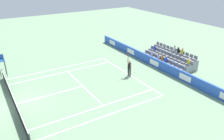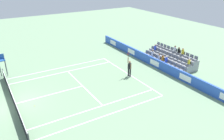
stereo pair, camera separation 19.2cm
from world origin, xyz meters
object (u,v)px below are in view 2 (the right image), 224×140
at_px(loose_tennis_ball, 35,106).
at_px(tennis_net, 13,99).
at_px(tennis_player, 129,68).
at_px(umpire_chair, 2,62).

bearing_deg(loose_tennis_ball, tennis_net, 48.87).
bearing_deg(tennis_net, loose_tennis_ball, -131.13).
relative_size(tennis_player, umpire_chair, 1.22).
relative_size(tennis_player, loose_tennis_ball, 41.97).
relative_size(tennis_net, tennis_player, 4.19).
bearing_deg(umpire_chair, tennis_net, 178.91).
distance_m(tennis_player, umpire_chair, 13.62).
bearing_deg(tennis_net, tennis_player, -92.68).
bearing_deg(umpire_chair, loose_tennis_ball, -170.82).
relative_size(tennis_net, loose_tennis_ball, 176.03).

